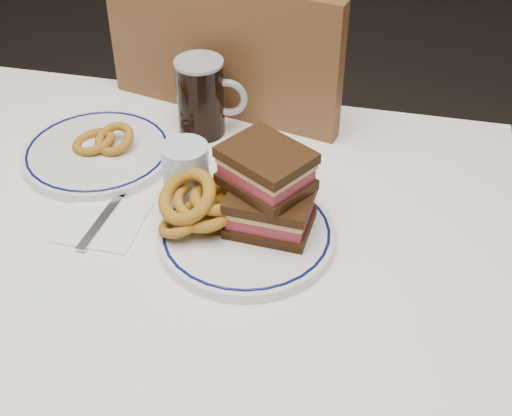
% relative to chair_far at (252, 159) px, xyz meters
% --- Properties ---
extents(dining_table, '(1.27, 0.87, 0.75)m').
position_rel_chair_far_xyz_m(dining_table, '(-0.11, -0.48, 0.09)').
color(dining_table, white).
rests_on(dining_table, floor).
extents(chair_far, '(0.56, 0.56, 1.02)m').
position_rel_chair_far_xyz_m(chair_far, '(0.00, 0.00, 0.00)').
color(chair_far, '#4E2B19').
rests_on(chair_far, floor).
extents(main_plate, '(0.27, 0.27, 0.02)m').
position_rel_chair_far_xyz_m(main_plate, '(0.10, -0.48, 0.21)').
color(main_plate, silver).
rests_on(main_plate, dining_table).
extents(reuben_sandwich, '(0.16, 0.15, 0.13)m').
position_rel_chair_far_xyz_m(reuben_sandwich, '(0.13, -0.46, 0.28)').
color(reuben_sandwich, black).
rests_on(reuben_sandwich, main_plate).
extents(onion_rings_main, '(0.14, 0.12, 0.13)m').
position_rel_chair_far_xyz_m(onion_rings_main, '(0.03, -0.49, 0.25)').
color(onion_rings_main, brown).
rests_on(onion_rings_main, main_plate).
extents(ketchup_ramekin, '(0.06, 0.06, 0.03)m').
position_rel_chair_far_xyz_m(ketchup_ramekin, '(0.05, -0.40, 0.23)').
color(ketchup_ramekin, white).
rests_on(ketchup_ramekin, main_plate).
extents(beer_mug, '(0.13, 0.09, 0.15)m').
position_rel_chair_far_xyz_m(beer_mug, '(-0.05, -0.20, 0.27)').
color(beer_mug, black).
rests_on(beer_mug, dining_table).
extents(water_glass, '(0.07, 0.07, 0.12)m').
position_rel_chair_far_xyz_m(water_glass, '(-0.01, -0.42, 0.26)').
color(water_glass, '#A6BFD7').
rests_on(water_glass, dining_table).
extents(far_plate, '(0.27, 0.27, 0.02)m').
position_rel_chair_far_xyz_m(far_plate, '(-0.21, -0.33, 0.21)').
color(far_plate, silver).
rests_on(far_plate, dining_table).
extents(onion_rings_far, '(0.12, 0.08, 0.05)m').
position_rel_chair_far_xyz_m(onion_rings_far, '(-0.20, -0.32, 0.23)').
color(onion_rings_far, brown).
rests_on(onion_rings_far, far_plate).
extents(napkin_fork, '(0.13, 0.17, 0.01)m').
position_rel_chair_far_xyz_m(napkin_fork, '(-0.13, -0.49, 0.20)').
color(napkin_fork, white).
rests_on(napkin_fork, dining_table).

